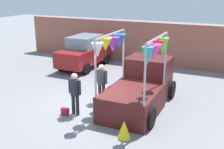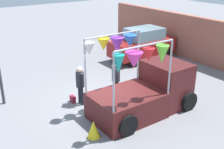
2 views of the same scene
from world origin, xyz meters
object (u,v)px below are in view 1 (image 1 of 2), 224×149
handbag (65,111)px  folded_kite_bundle_sunflower (124,129)px  parked_car (85,52)px  person_customer (75,90)px  vendor_truck (141,84)px  person_vendor (101,80)px

handbag → folded_kite_bundle_sunflower: bearing=-13.0°
parked_car → handbag: (2.69, -6.13, -0.80)m
handbag → folded_kite_bundle_sunflower: 2.76m
parked_car → folded_kite_bundle_sunflower: size_ratio=6.67×
person_customer → folded_kite_bundle_sunflower: (2.33, -0.82, -0.69)m
parked_car → handbag: 6.74m
vendor_truck → person_customer: 2.69m
vendor_truck → parked_car: bearing=140.8°
vendor_truck → person_vendor: 1.64m
person_customer → handbag: (-0.35, -0.20, -0.85)m
person_customer → handbag: size_ratio=5.86×
vendor_truck → folded_kite_bundle_sunflower: size_ratio=6.74×
parked_car → person_customer: size_ratio=2.44×
vendor_truck → folded_kite_bundle_sunflower: 2.79m
person_vendor → folded_kite_bundle_sunflower: bearing=-49.6°
person_customer → person_vendor: size_ratio=1.00×
parked_car → folded_kite_bundle_sunflower: parked_car is taller
vendor_truck → folded_kite_bundle_sunflower: (0.40, -2.69, -0.61)m
handbag → person_vendor: bearing=68.4°
handbag → person_customer: bearing=29.7°
vendor_truck → handbag: vendor_truck is taller
person_vendor → handbag: size_ratio=5.84×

